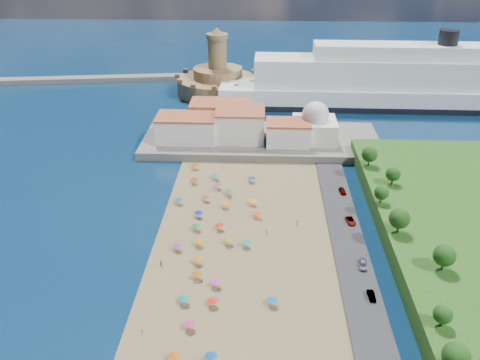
{
  "coord_description": "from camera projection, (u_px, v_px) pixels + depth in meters",
  "views": [
    {
      "loc": [
        10.44,
        -118.55,
        78.59
      ],
      "look_at": [
        4.0,
        25.0,
        8.0
      ],
      "focal_mm": 40.0,
      "sensor_mm": 36.0,
      "label": 1
    }
  ],
  "objects": [
    {
      "name": "domed_building",
      "position": [
        315.0,
        125.0,
        199.87
      ],
      "size": [
        16.0,
        16.0,
        15.0
      ],
      "color": "silver",
      "rests_on": "terrace"
    },
    {
      "name": "ground",
      "position": [
        221.0,
        248.0,
        141.37
      ],
      "size": [
        700.0,
        700.0,
        0.0
      ],
      "primitive_type": "plane",
      "color": "#071938",
      "rests_on": "ground"
    },
    {
      "name": "beach_parasols",
      "position": [
        209.0,
        263.0,
        131.56
      ],
      "size": [
        30.45,
        117.12,
        2.2
      ],
      "color": "gray",
      "rests_on": "beach"
    },
    {
      "name": "jetty",
      "position": [
        213.0,
        111.0,
        238.16
      ],
      "size": [
        18.0,
        70.0,
        2.4
      ],
      "primitive_type": "cube",
      "color": "#59544C",
      "rests_on": "ground"
    },
    {
      "name": "parked_cars",
      "position": [
        354.0,
        234.0,
        145.01
      ],
      "size": [
        2.86,
        56.25,
        1.44
      ],
      "color": "gray",
      "rests_on": "promenade"
    },
    {
      "name": "terrace",
      "position": [
        261.0,
        141.0,
        205.76
      ],
      "size": [
        90.0,
        36.0,
        3.0
      ],
      "primitive_type": "cube",
      "color": "#59544C",
      "rests_on": "ground"
    },
    {
      "name": "cruise_ship",
      "position": [
        394.0,
        84.0,
        243.73
      ],
      "size": [
        160.1,
        25.73,
        34.94
      ],
      "color": "black",
      "rests_on": "ground"
    },
    {
      "name": "fortress",
      "position": [
        218.0,
        81.0,
        262.64
      ],
      "size": [
        40.0,
        40.0,
        32.4
      ],
      "color": "olive",
      "rests_on": "ground"
    },
    {
      "name": "breakwater",
      "position": [
        36.0,
        81.0,
        282.41
      ],
      "size": [
        199.03,
        34.77,
        2.6
      ],
      "primitive_type": "cube",
      "rotation": [
        0.0,
        0.0,
        0.14
      ],
      "color": "#59544C",
      "rests_on": "ground"
    },
    {
      "name": "beachgoers",
      "position": [
        215.0,
        284.0,
        125.66
      ],
      "size": [
        39.89,
        82.2,
        1.85
      ],
      "color": "tan",
      "rests_on": "beach"
    },
    {
      "name": "waterfront_buildings",
      "position": [
        227.0,
        124.0,
        204.05
      ],
      "size": [
        57.0,
        29.0,
        11.0
      ],
      "color": "silver",
      "rests_on": "terrace"
    },
    {
      "name": "hillside_trees",
      "position": [
        411.0,
        238.0,
        127.58
      ],
      "size": [
        14.18,
        105.27,
        6.91
      ],
      "color": "#382314",
      "rests_on": "hillside"
    }
  ]
}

